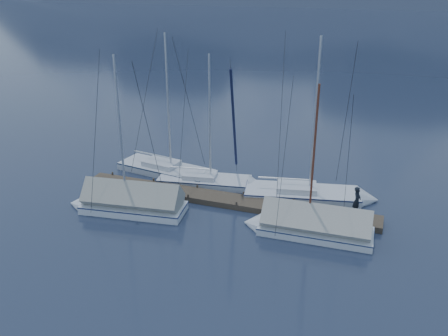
{
  "coord_description": "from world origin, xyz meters",
  "views": [
    {
      "loc": [
        8.42,
        -21.69,
        12.61
      ],
      "look_at": [
        0.0,
        2.0,
        2.2
      ],
      "focal_mm": 38.0,
      "sensor_mm": 36.0,
      "label": 1
    }
  ],
  "objects": [
    {
      "name": "sailboat_covered_far",
      "position": [
        -5.0,
        -0.88,
        0.47
      ],
      "size": [
        7.11,
        3.12,
        9.68
      ],
      "color": "silver",
      "rests_on": "ground"
    },
    {
      "name": "sailboat_open_right",
      "position": [
        5.19,
        4.38,
        0.18
      ],
      "size": [
        8.2,
        3.9,
        10.47
      ],
      "color": "silver",
      "rests_on": "ground"
    },
    {
      "name": "ground",
      "position": [
        0.0,
        0.0,
        0.0
      ],
      "size": [
        1000.0,
        1000.0,
        0.0
      ],
      "primitive_type": "plane",
      "color": "#151E31",
      "rests_on": "ground"
    },
    {
      "name": "mooring_posts",
      "position": [
        -0.5,
        2.0,
        0.35
      ],
      "size": [
        15.12,
        1.52,
        0.35
      ],
      "color": "#382D23",
      "rests_on": "ground"
    },
    {
      "name": "sailboat_open_left",
      "position": [
        -4.24,
        4.73,
        0.18
      ],
      "size": [
        7.95,
        3.57,
        10.19
      ],
      "color": "#B8BCC6",
      "rests_on": "ground"
    },
    {
      "name": "dock",
      "position": [
        0.0,
        2.0,
        0.11
      ],
      "size": [
        18.0,
        1.5,
        0.54
      ],
      "color": "#382D23",
      "rests_on": "ground"
    },
    {
      "name": "sailboat_covered_near",
      "position": [
        5.2,
        0.02,
        0.44
      ],
      "size": [
        6.81,
        2.91,
        8.76
      ],
      "color": "silver",
      "rests_on": "ground"
    },
    {
      "name": "person",
      "position": [
        7.5,
        2.45,
        1.14
      ],
      "size": [
        0.5,
        0.65,
        1.6
      ],
      "primitive_type": "imported",
      "rotation": [
        0.0,
        0.0,
        1.35
      ],
      "color": "black",
      "rests_on": "dock"
    },
    {
      "name": "sailboat_open_mid",
      "position": [
        -1.2,
        4.22,
        0.16
      ],
      "size": [
        7.1,
        3.22,
        9.09
      ],
      "color": "silver",
      "rests_on": "ground"
    }
  ]
}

